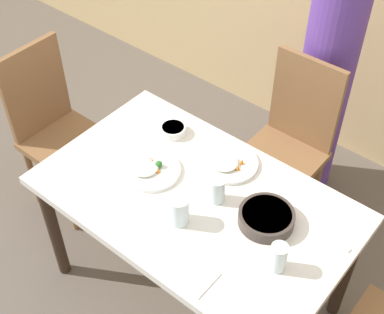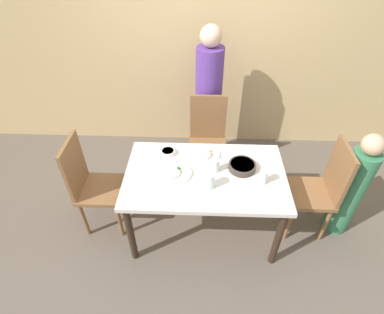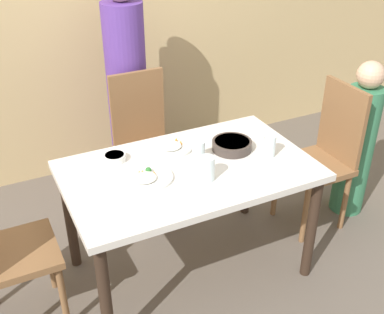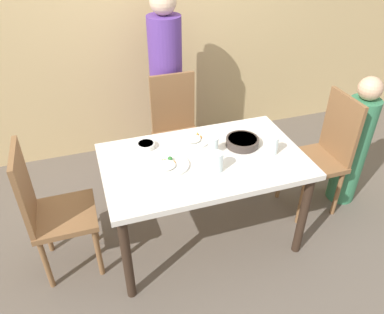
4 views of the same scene
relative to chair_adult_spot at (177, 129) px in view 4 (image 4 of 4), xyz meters
The scene contains 17 objects.
ground_plane 0.92m from the chair_adult_spot, 92.13° to the right, with size 10.00×10.00×0.00m, color #60564C.
wall_back 1.11m from the chair_adult_spot, 92.17° to the left, with size 10.00×0.06×2.70m.
dining_table 0.76m from the chair_adult_spot, 92.13° to the right, with size 1.35×0.82×0.73m.
chair_adult_spot is the anchor object (origin of this frame).
chair_child_spot 1.21m from the chair_adult_spot, 34.81° to the right, with size 0.40×0.40×0.98m.
chair_empty_left 1.26m from the chair_adult_spot, 145.92° to the right, with size 0.40×0.40×0.98m.
person_adult 0.39m from the chair_adult_spot, 90.00° to the left, with size 0.28×0.28×1.61m.
person_child 1.44m from the chair_adult_spot, 28.48° to the right, with size 0.23×0.23×1.11m.
bowl_curry 0.77m from the chair_adult_spot, 67.51° to the right, with size 0.23×0.23×0.06m.
plate_rice_adult 0.56m from the chair_adult_spot, 93.78° to the right, with size 0.27×0.27×0.05m.
plate_rice_child 0.84m from the chair_adult_spot, 109.73° to the right, with size 0.26×0.26×0.05m.
bowl_rice_small 0.66m from the chair_adult_spot, 125.68° to the right, with size 0.12×0.12×0.04m.
glass_water_tall 0.94m from the chair_adult_spot, 89.70° to the right, with size 0.08×0.08×0.13m.
glass_water_short 0.98m from the chair_adult_spot, 62.59° to the right, with size 0.07×0.07×0.13m.
glass_water_center 0.76m from the chair_adult_spot, 85.78° to the right, with size 0.07×0.07×0.12m.
napkin_folded 1.11m from the chair_adult_spot, 78.19° to the right, with size 0.14×0.14×0.01m.
fork_steel 0.81m from the chair_adult_spot, 48.15° to the right, with size 0.18×0.04×0.01m.
Camera 4 is at (-0.71, -1.92, 2.15)m, focal length 35.00 mm.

